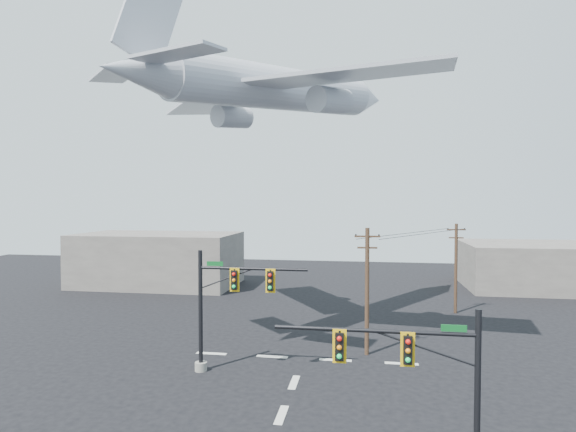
% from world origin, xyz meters
% --- Properties ---
extents(lane_markings, '(14.00, 21.20, 0.01)m').
position_xyz_m(lane_markings, '(0.00, 5.33, 0.01)').
color(lane_markings, beige).
rests_on(lane_markings, ground).
extents(signal_mast_near, '(7.32, 0.69, 6.26)m').
position_xyz_m(signal_mast_near, '(6.00, -0.63, 3.42)').
color(signal_mast_near, gray).
rests_on(signal_mast_near, ground).
extents(signal_mast_far, '(6.59, 0.77, 7.04)m').
position_xyz_m(signal_mast_far, '(-4.27, 8.87, 3.77)').
color(signal_mast_far, gray).
rests_on(signal_mast_far, ground).
extents(utility_pole_a, '(1.63, 0.27, 8.15)m').
position_xyz_m(utility_pole_a, '(3.91, 13.41, 4.26)').
color(utility_pole_a, '#412D1B').
rests_on(utility_pole_a, ground).
extents(utility_pole_b, '(1.59, 0.26, 7.85)m').
position_xyz_m(utility_pole_b, '(11.62, 26.05, 4.11)').
color(utility_pole_b, '#412D1B').
rests_on(utility_pole_b, ground).
extents(power_lines, '(9.16, 12.66, 0.03)m').
position_xyz_m(power_lines, '(7.77, 19.73, 7.42)').
color(power_lines, black).
extents(airliner, '(23.36, 25.71, 7.34)m').
position_xyz_m(airliner, '(-2.46, 17.33, 18.00)').
color(airliner, '#A7ACB3').
extents(building_left, '(18.00, 10.00, 6.00)m').
position_xyz_m(building_left, '(-20.00, 35.00, 3.00)').
color(building_left, slate).
rests_on(building_left, ground).
extents(building_right, '(14.00, 12.00, 5.00)m').
position_xyz_m(building_right, '(22.00, 40.00, 2.50)').
color(building_right, slate).
rests_on(building_right, ground).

